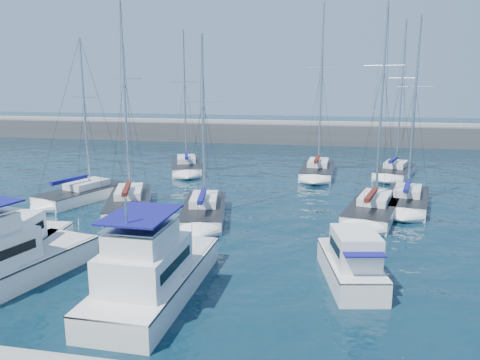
% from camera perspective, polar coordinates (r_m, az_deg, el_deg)
% --- Properties ---
extents(ground, '(220.00, 220.00, 0.00)m').
position_cam_1_polar(ground, '(25.80, -4.81, -10.28)').
color(ground, black).
rests_on(ground, ground).
extents(breakwater, '(160.00, 6.00, 4.45)m').
position_cam_1_polar(breakwater, '(75.72, 6.05, 5.38)').
color(breakwater, '#424244').
rests_on(breakwater, ground).
extents(motor_yacht_port_outer, '(3.36, 7.49, 3.20)m').
position_cam_1_polar(motor_yacht_port_outer, '(28.17, -25.31, -7.45)').
color(motor_yacht_port_outer, silver).
rests_on(motor_yacht_port_outer, ground).
extents(motor_yacht_stbd_inner, '(3.60, 9.77, 4.69)m').
position_cam_1_polar(motor_yacht_stbd_inner, '(22.05, -10.63, -11.28)').
color(motor_yacht_stbd_inner, silver).
rests_on(motor_yacht_stbd_inner, ground).
extents(motor_yacht_stbd_outer, '(3.44, 6.25, 3.20)m').
position_cam_1_polar(motor_yacht_stbd_outer, '(23.89, 13.45, -10.03)').
color(motor_yacht_stbd_outer, silver).
rests_on(motor_yacht_stbd_outer, ground).
extents(sailboat_mid_a, '(5.43, 8.38, 13.47)m').
position_cam_1_polar(sailboat_mid_a, '(41.15, -18.56, -1.61)').
color(sailboat_mid_a, silver).
rests_on(sailboat_mid_a, ground).
extents(sailboat_mid_b, '(5.91, 9.54, 15.95)m').
position_cam_1_polar(sailboat_mid_b, '(37.33, -13.36, -2.63)').
color(sailboat_mid_b, silver).
rests_on(sailboat_mid_b, ground).
extents(sailboat_mid_c, '(4.49, 8.70, 13.30)m').
position_cam_1_polar(sailboat_mid_c, '(34.10, -4.43, -3.77)').
color(sailboat_mid_c, silver).
rests_on(sailboat_mid_c, ground).
extents(sailboat_mid_d, '(5.09, 9.24, 17.41)m').
position_cam_1_polar(sailboat_mid_d, '(35.80, 15.95, -3.38)').
color(sailboat_mid_d, silver).
rests_on(sailboat_mid_d, ground).
extents(sailboat_mid_e, '(4.53, 8.12, 14.92)m').
position_cam_1_polar(sailboat_mid_e, '(39.02, 19.66, -2.38)').
color(sailboat_mid_e, silver).
rests_on(sailboat_mid_e, ground).
extents(sailboat_back_a, '(5.55, 8.96, 15.41)m').
position_cam_1_polar(sailboat_back_a, '(51.77, -6.54, 1.68)').
color(sailboat_back_a, silver).
rests_on(sailboat_back_a, ground).
extents(sailboat_back_b, '(3.50, 8.89, 17.80)m').
position_cam_1_polar(sailboat_back_b, '(49.90, 9.45, 1.23)').
color(sailboat_back_b, silver).
rests_on(sailboat_back_b, ground).
extents(sailboat_back_c, '(5.05, 7.64, 16.07)m').
position_cam_1_polar(sailboat_back_c, '(50.94, 18.33, 1.00)').
color(sailboat_back_c, silver).
rests_on(sailboat_back_c, ground).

